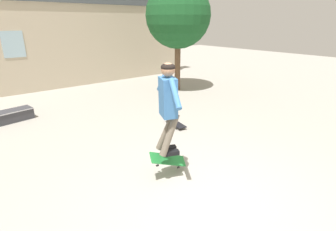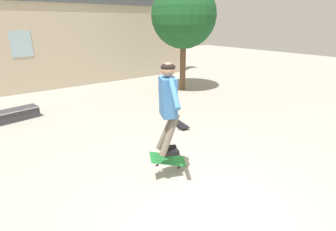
% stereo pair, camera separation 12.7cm
% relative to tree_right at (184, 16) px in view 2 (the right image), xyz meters
% --- Properties ---
extents(ground_plane, '(40.00, 40.00, 0.00)m').
position_rel_tree_right_xyz_m(ground_plane, '(-4.22, -5.56, -2.75)').
color(ground_plane, '#A39E93').
extents(building_backdrop, '(14.36, 0.52, 4.76)m').
position_rel_tree_right_xyz_m(building_backdrop, '(-4.25, 3.24, -0.84)').
color(building_backdrop, '#B7A88E').
rests_on(building_backdrop, ground_plane).
extents(tree_right, '(2.37, 2.37, 3.95)m').
position_rel_tree_right_xyz_m(tree_right, '(0.00, 0.00, 0.00)').
color(tree_right, brown).
rests_on(tree_right, ground_plane).
extents(skate_ledge, '(1.33, 0.66, 0.30)m').
position_rel_tree_right_xyz_m(skate_ledge, '(-5.91, 0.09, -2.60)').
color(skate_ledge, '#38383D').
rests_on(skate_ledge, ground_plane).
extents(skater, '(0.54, 1.12, 1.48)m').
position_rel_tree_right_xyz_m(skater, '(-4.21, -4.69, -1.37)').
color(skater, teal).
extents(skateboard_flipping, '(0.77, 0.24, 0.45)m').
position_rel_tree_right_xyz_m(skateboard_flipping, '(-4.15, -4.62, -2.43)').
color(skateboard_flipping, '#237F38').
extents(skateboard_resting, '(0.35, 0.80, 0.08)m').
position_rel_tree_right_xyz_m(skateboard_resting, '(-2.54, -2.90, -2.68)').
color(skateboard_resting, black).
rests_on(skateboard_resting, ground_plane).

